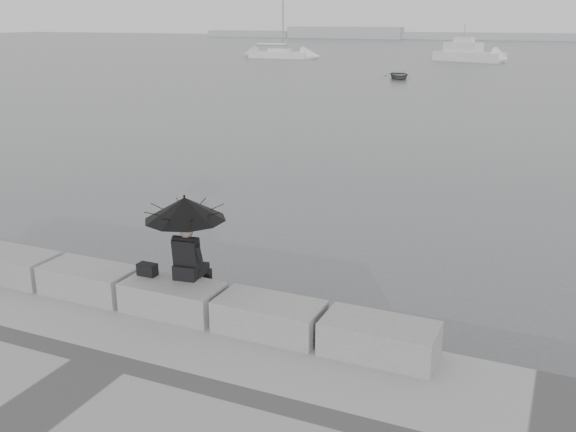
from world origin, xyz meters
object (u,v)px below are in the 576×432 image
at_px(seated_person, 185,217).
at_px(sailboat_left, 280,54).
at_px(dinghy, 399,75).
at_px(motor_cruiser, 469,54).

xyz_separation_m(seated_person, sailboat_left, (-30.32, 69.68, -1.51)).
bearing_deg(sailboat_left, dinghy, -47.80).
height_order(motor_cruiser, dinghy, motor_cruiser).
distance_m(sailboat_left, motor_cruiser, 23.73).
bearing_deg(motor_cruiser, sailboat_left, -151.92).
relative_size(seated_person, motor_cruiser, 0.16).
xyz_separation_m(sailboat_left, motor_cruiser, (23.48, 3.38, 0.37)).
height_order(sailboat_left, dinghy, sailboat_left).
relative_size(sailboat_left, motor_cruiser, 1.47).
bearing_deg(motor_cruiser, seated_person, -64.77).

